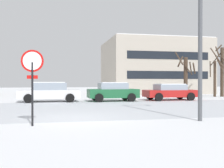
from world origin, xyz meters
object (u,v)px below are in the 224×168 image
Objects in this scene: parked_car_green at (113,91)px; parked_car_red at (170,92)px; street_lamp at (207,21)px; parked_car_white at (49,92)px; stop_sign at (32,73)px.

parked_car_green reaches higher than parked_car_red.
parked_car_red is at bearing 72.99° from street_lamp.
parked_car_white is at bearing 179.02° from parked_car_red.
parked_car_red is at bearing 48.16° from stop_sign.
parked_car_green is at bearing 64.90° from stop_sign.
street_lamp is 1.42× the size of parked_car_white.
stop_sign is 0.62× the size of parked_car_red.
street_lamp reaches higher than stop_sign.
parked_car_white is at bearing 176.55° from parked_car_green.
parked_car_red is (4.80, 0.13, -0.05)m from parked_car_green.
street_lamp is at bearing -82.88° from parked_car_green.
street_lamp reaches higher than parked_car_red.
stop_sign is 14.95m from parked_car_red.
stop_sign is at bearing 179.36° from street_lamp.
parked_car_green is at bearing -178.50° from parked_car_red.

